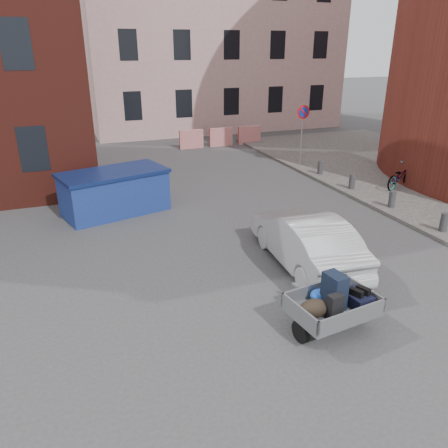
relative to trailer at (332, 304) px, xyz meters
name	(u,v)px	position (x,y,z in m)	size (l,w,h in m)	color
ground	(278,292)	(-0.28, 1.62, -0.61)	(120.00, 120.00, 0.00)	#38383A
building_pink	(209,15)	(5.72, 23.62, 6.39)	(16.00, 8.00, 14.00)	#BE9492
no_parking_sign	(303,123)	(5.72, 11.11, 1.41)	(0.60, 0.09, 2.65)	gray
bollards	(392,199)	(5.72, 5.02, -0.21)	(0.22, 9.02, 0.55)	#3A3A3D
barriers	(221,137)	(3.92, 16.62, -0.11)	(4.70, 0.18, 1.00)	red
trailer	(332,304)	(0.00, 0.00, 0.00)	(1.72, 1.89, 1.20)	black
dumpster	(115,192)	(-2.97, 8.14, 0.10)	(3.69, 2.54, 1.41)	navy
silver_car	(306,240)	(0.97, 2.62, 0.07)	(1.43, 4.11, 1.35)	#ABADB2
bicycle	(400,176)	(7.49, 6.68, -0.04)	(0.60, 1.72, 0.90)	black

